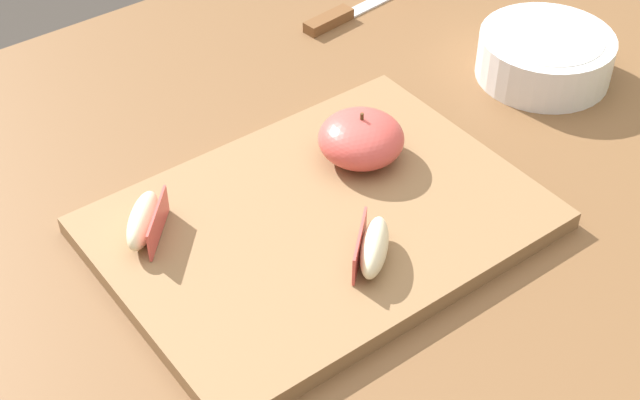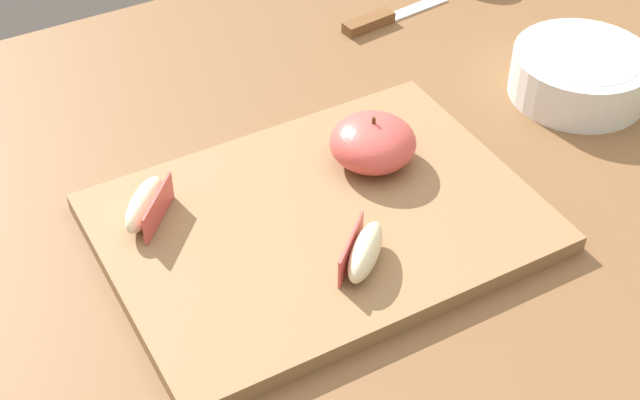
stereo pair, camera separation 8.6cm
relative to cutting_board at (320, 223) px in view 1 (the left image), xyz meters
The scene contains 7 objects.
dining_table 0.14m from the cutting_board, 59.93° to the left, with size 1.47×0.82×0.76m.
cutting_board is the anchor object (origin of this frame).
apple_half_skin_up 0.10m from the cutting_board, 28.21° to the left, with size 0.09×0.09×0.05m.
apple_wedge_left 0.16m from the cutting_board, 152.25° to the left, with size 0.07×0.07×0.03m.
apple_wedge_near_knife 0.08m from the cutting_board, 88.09° to the right, with size 0.07×0.07×0.03m.
paring_knife 0.39m from the cutting_board, 50.05° to the left, with size 0.16×0.04×0.01m.
ceramic_fruit_bowl 0.37m from the cutting_board, ahead, with size 0.15×0.15×0.05m.
Camera 1 is at (-0.43, -0.60, 1.37)m, focal length 52.22 mm.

